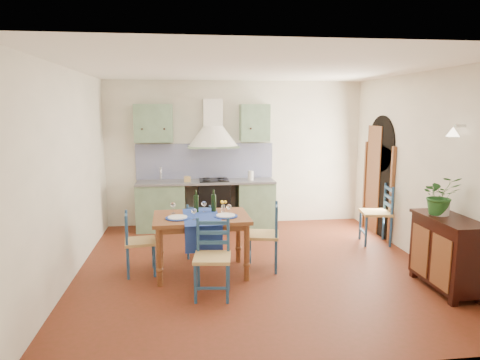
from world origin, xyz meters
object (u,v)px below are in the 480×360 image
sideboard (447,251)px  potted_plant (440,195)px  chair_near (212,257)px  dining_table (202,223)px

sideboard → potted_plant: 0.70m
chair_near → potted_plant: potted_plant is taller
dining_table → sideboard: dining_table is taller
dining_table → sideboard: size_ratio=1.26×
dining_table → sideboard: 3.17m
dining_table → chair_near: dining_table is taller
dining_table → chair_near: bearing=-82.3°
dining_table → potted_plant: bearing=-14.2°
sideboard → potted_plant: size_ratio=2.10×
dining_table → sideboard: bearing=-16.9°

